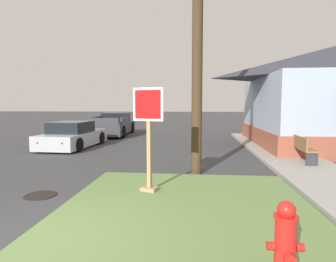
{
  "coord_description": "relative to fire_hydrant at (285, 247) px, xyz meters",
  "views": [
    {
      "loc": [
        2.38,
        -3.57,
        2.04
      ],
      "look_at": [
        1.75,
        2.79,
        1.45
      ],
      "focal_mm": 30.28,
      "sensor_mm": 36.0,
      "label": 1
    }
  ],
  "objects": [
    {
      "name": "pickup_truck_charcoal",
      "position": [
        -6.5,
        15.76,
        0.08
      ],
      "size": [
        2.35,
        5.56,
        1.48
      ],
      "color": "#38383D",
      "rests_on": "ground"
    },
    {
      "name": "parked_sedan_silver",
      "position": [
        -6.84,
        10.03,
        0.01
      ],
      "size": [
        2.07,
        4.28,
        1.25
      ],
      "color": "#ADB2B7",
      "rests_on": "ground"
    },
    {
      "name": "street_bench",
      "position": [
        2.67,
        6.91,
        0.05
      ],
      "size": [
        0.49,
        1.54,
        0.85
      ],
      "color": "brown",
      "rests_on": "sidewalk_strip"
    },
    {
      "name": "manhole_cover",
      "position": [
        -4.43,
        2.92,
        -0.53
      ],
      "size": [
        0.7,
        0.7,
        0.02
      ],
      "primitive_type": "cylinder",
      "color": "black",
      "rests_on": "ground"
    },
    {
      "name": "grass_corner_patch",
      "position": [
        -1.12,
        2.15,
        -0.49
      ],
      "size": [
        4.88,
        5.54,
        0.08
      ],
      "primitive_type": "cube",
      "color": "#668447",
      "rests_on": "ground"
    },
    {
      "name": "stop_sign",
      "position": [
        -2.01,
        3.28,
        0.7
      ],
      "size": [
        0.71,
        0.38,
        2.34
      ],
      "color": "#A3845B",
      "rests_on": "grass_corner_patch"
    },
    {
      "name": "ground_plane",
      "position": [
        -3.33,
        0.58,
        -0.53
      ],
      "size": [
        160.0,
        160.0,
        0.0
      ],
      "primitive_type": "plane",
      "color": "#3D3D3F"
    },
    {
      "name": "fire_hydrant",
      "position": [
        0.0,
        0.0,
        0.0
      ],
      "size": [
        0.38,
        0.34,
        0.96
      ],
      "color": "black",
      "rests_on": "grass_corner_patch"
    },
    {
      "name": "sidewalk_strip",
      "position": [
        2.52,
        6.9,
        -0.47
      ],
      "size": [
        2.2,
        18.98,
        0.12
      ],
      "primitive_type": "cube",
      "color": "#9E9B93",
      "rests_on": "ground"
    }
  ]
}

